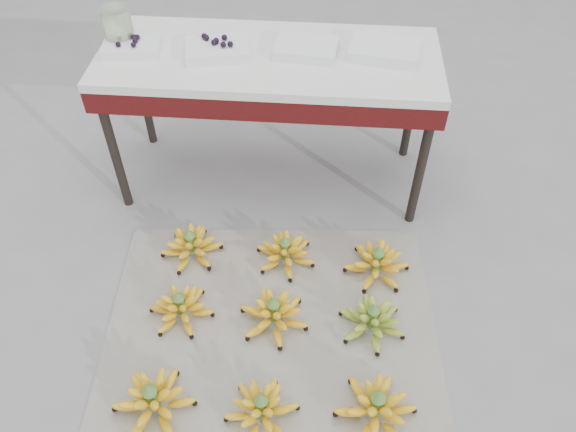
# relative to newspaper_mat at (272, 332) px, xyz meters

# --- Properties ---
(ground) EXTENTS (60.00, 60.00, 0.00)m
(ground) POSITION_rel_newspaper_mat_xyz_m (-0.11, -0.06, -0.00)
(ground) COLOR slate
(ground) RESTS_ON ground
(newspaper_mat) EXTENTS (1.32, 1.14, 0.01)m
(newspaper_mat) POSITION_rel_newspaper_mat_xyz_m (0.00, 0.00, 0.00)
(newspaper_mat) COLOR silver
(newspaper_mat) RESTS_ON ground
(bunch_front_left) EXTENTS (0.31, 0.31, 0.17)m
(bunch_front_left) POSITION_rel_newspaper_mat_xyz_m (-0.36, -0.33, 0.06)
(bunch_front_left) COLOR yellow
(bunch_front_left) RESTS_ON newspaper_mat
(bunch_front_center) EXTENTS (0.27, 0.27, 0.15)m
(bunch_front_center) POSITION_rel_newspaper_mat_xyz_m (0.00, -0.33, 0.05)
(bunch_front_center) COLOR yellow
(bunch_front_center) RESTS_ON newspaper_mat
(bunch_front_right) EXTENTS (0.28, 0.28, 0.17)m
(bunch_front_right) POSITION_rel_newspaper_mat_xyz_m (0.38, -0.29, 0.06)
(bunch_front_right) COLOR yellow
(bunch_front_right) RESTS_ON newspaper_mat
(bunch_mid_left) EXTENTS (0.31, 0.31, 0.15)m
(bunch_mid_left) POSITION_rel_newspaper_mat_xyz_m (-0.35, 0.05, 0.05)
(bunch_mid_left) COLOR yellow
(bunch_mid_left) RESTS_ON newspaper_mat
(bunch_mid_center) EXTENTS (0.32, 0.32, 0.16)m
(bunch_mid_center) POSITION_rel_newspaper_mat_xyz_m (0.00, 0.05, 0.06)
(bunch_mid_center) COLOR yellow
(bunch_mid_center) RESTS_ON newspaper_mat
(bunch_mid_right) EXTENTS (0.33, 0.33, 0.15)m
(bunch_mid_right) POSITION_rel_newspaper_mat_xyz_m (0.38, 0.05, 0.06)
(bunch_mid_right) COLOR olive
(bunch_mid_right) RESTS_ON newspaper_mat
(bunch_back_left) EXTENTS (0.29, 0.29, 0.15)m
(bunch_back_left) POSITION_rel_newspaper_mat_xyz_m (-0.37, 0.36, 0.06)
(bunch_back_left) COLOR yellow
(bunch_back_left) RESTS_ON newspaper_mat
(bunch_back_center) EXTENTS (0.32, 0.32, 0.15)m
(bunch_back_center) POSITION_rel_newspaper_mat_xyz_m (0.02, 0.35, 0.05)
(bunch_back_center) COLOR yellow
(bunch_back_center) RESTS_ON newspaper_mat
(bunch_back_right) EXTENTS (0.29, 0.29, 0.16)m
(bunch_back_right) POSITION_rel_newspaper_mat_xyz_m (0.40, 0.32, 0.06)
(bunch_back_right) COLOR yellow
(bunch_back_right) RESTS_ON newspaper_mat
(vendor_table) EXTENTS (1.39, 0.56, 0.67)m
(vendor_table) POSITION_rel_newspaper_mat_xyz_m (-0.09, 0.87, 0.59)
(vendor_table) COLOR black
(vendor_table) RESTS_ON ground
(tray_far_left) EXTENTS (0.24, 0.19, 0.06)m
(tray_far_left) POSITION_rel_newspaper_mat_xyz_m (-0.64, 0.86, 0.68)
(tray_far_left) COLOR silver
(tray_far_left) RESTS_ON vendor_table
(tray_left) EXTENTS (0.28, 0.23, 0.06)m
(tray_left) POSITION_rel_newspaper_mat_xyz_m (-0.29, 0.86, 0.68)
(tray_left) COLOR silver
(tray_left) RESTS_ON vendor_table
(tray_right) EXTENTS (0.26, 0.20, 0.04)m
(tray_right) POSITION_rel_newspaper_mat_xyz_m (0.06, 0.90, 0.68)
(tray_right) COLOR silver
(tray_right) RESTS_ON vendor_table
(tray_far_right) EXTENTS (0.30, 0.24, 0.04)m
(tray_far_right) POSITION_rel_newspaper_mat_xyz_m (0.37, 0.91, 0.69)
(tray_far_right) COLOR silver
(tray_far_right) RESTS_ON vendor_table
(glass_jar) EXTENTS (0.15, 0.15, 0.15)m
(glass_jar) POSITION_rel_newspaper_mat_xyz_m (-0.70, 0.91, 0.74)
(glass_jar) COLOR beige
(glass_jar) RESTS_ON vendor_table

